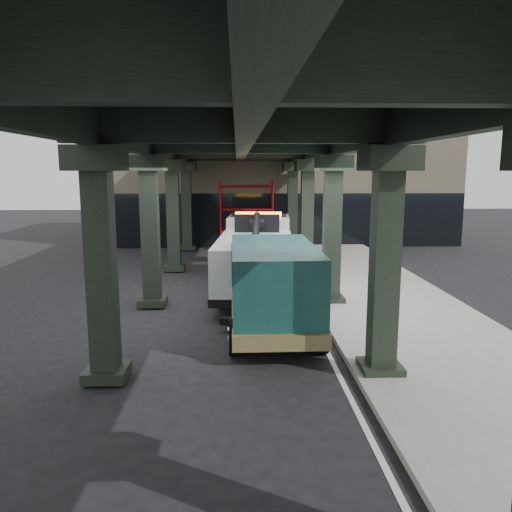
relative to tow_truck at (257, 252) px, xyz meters
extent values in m
plane|color=black|center=(-0.20, -4.42, -1.44)|extent=(90.00, 90.00, 0.00)
cube|color=gray|center=(4.30, -2.42, -1.37)|extent=(5.00, 40.00, 0.15)
cube|color=silver|center=(1.50, -2.42, -1.44)|extent=(0.12, 38.00, 0.01)
cube|color=black|center=(2.40, -8.42, 1.06)|extent=(0.55, 0.55, 5.00)
cube|color=black|center=(2.40, -8.42, 3.31)|extent=(1.10, 1.10, 0.50)
cube|color=black|center=(2.40, -8.42, -1.26)|extent=(0.90, 0.90, 0.24)
cube|color=black|center=(2.40, -2.42, 1.06)|extent=(0.55, 0.55, 5.00)
cube|color=black|center=(2.40, -2.42, 3.31)|extent=(1.10, 1.10, 0.50)
cube|color=black|center=(2.40, -2.42, -1.26)|extent=(0.90, 0.90, 0.24)
cube|color=black|center=(2.40, 3.58, 1.06)|extent=(0.55, 0.55, 5.00)
cube|color=black|center=(2.40, 3.58, 3.31)|extent=(1.10, 1.10, 0.50)
cube|color=black|center=(2.40, 3.58, -1.26)|extent=(0.90, 0.90, 0.24)
cube|color=black|center=(2.40, 9.58, 1.06)|extent=(0.55, 0.55, 5.00)
cube|color=black|center=(2.40, 9.58, 3.31)|extent=(1.10, 1.10, 0.50)
cube|color=black|center=(2.40, 9.58, -1.26)|extent=(0.90, 0.90, 0.24)
cube|color=black|center=(-3.60, -8.42, 1.06)|extent=(0.55, 0.55, 5.00)
cube|color=black|center=(-3.60, -8.42, 3.31)|extent=(1.10, 1.10, 0.50)
cube|color=black|center=(-3.60, -8.42, -1.26)|extent=(0.90, 0.90, 0.24)
cube|color=black|center=(-3.60, -2.42, 1.06)|extent=(0.55, 0.55, 5.00)
cube|color=black|center=(-3.60, -2.42, 3.31)|extent=(1.10, 1.10, 0.50)
cube|color=black|center=(-3.60, -2.42, -1.26)|extent=(0.90, 0.90, 0.24)
cube|color=black|center=(-3.60, 3.58, 1.06)|extent=(0.55, 0.55, 5.00)
cube|color=black|center=(-3.60, 3.58, 3.31)|extent=(1.10, 1.10, 0.50)
cube|color=black|center=(-3.60, 3.58, -1.26)|extent=(0.90, 0.90, 0.24)
cube|color=black|center=(-3.60, 9.58, 1.06)|extent=(0.55, 0.55, 5.00)
cube|color=black|center=(-3.60, 9.58, 3.31)|extent=(1.10, 1.10, 0.50)
cube|color=black|center=(-3.60, 9.58, -1.26)|extent=(0.90, 0.90, 0.24)
cube|color=black|center=(2.40, -2.42, 4.11)|extent=(0.35, 32.00, 1.10)
cube|color=black|center=(-3.60, -2.42, 4.11)|extent=(0.35, 32.00, 1.10)
cube|color=black|center=(-0.60, -2.42, 4.11)|extent=(0.35, 32.00, 1.10)
cube|color=black|center=(-0.60, -2.42, 4.81)|extent=(7.40, 32.00, 0.30)
cube|color=#C6B793|center=(1.80, 15.58, 2.56)|extent=(22.00, 10.00, 8.00)
cylinder|color=red|center=(-1.70, 10.48, 0.56)|extent=(0.08, 0.08, 4.00)
cylinder|color=red|center=(-1.70, 9.68, 0.56)|extent=(0.08, 0.08, 4.00)
cylinder|color=red|center=(1.30, 10.48, 0.56)|extent=(0.08, 0.08, 4.00)
cylinder|color=red|center=(1.30, 9.68, 0.56)|extent=(0.08, 0.08, 4.00)
cylinder|color=red|center=(-0.20, 10.48, -0.44)|extent=(3.00, 0.08, 0.08)
cylinder|color=red|center=(-0.20, 10.48, 0.86)|extent=(3.00, 0.08, 0.08)
cylinder|color=red|center=(-0.20, 10.48, 2.16)|extent=(3.00, 0.08, 0.08)
cube|color=black|center=(-0.04, -0.55, -0.70)|extent=(1.66, 8.07, 0.27)
cube|color=silver|center=(0.16, 2.16, 0.21)|extent=(2.69, 2.74, 1.92)
cube|color=silver|center=(0.25, 3.28, -0.32)|extent=(2.56, 0.93, 0.96)
cube|color=black|center=(0.18, 2.43, 0.75)|extent=(2.45, 1.56, 0.91)
cube|color=silver|center=(-0.13, -1.78, 0.00)|extent=(2.96, 5.52, 1.50)
cube|color=orange|center=(0.15, 1.95, 1.28)|extent=(1.94, 0.44, 0.17)
cube|color=black|center=(0.03, 0.35, 1.07)|extent=(1.75, 0.77, 0.64)
cylinder|color=black|center=(-0.12, -1.57, 0.80)|extent=(0.53, 3.75, 1.43)
cube|color=black|center=(-0.34, -4.50, -1.07)|extent=(0.43, 1.52, 0.19)
cube|color=black|center=(-0.39, -5.24, -1.12)|extent=(1.72, 0.39, 0.19)
cylinder|color=black|center=(-0.99, 2.57, -0.86)|extent=(0.46, 1.20, 1.17)
cylinder|color=silver|center=(-0.99, 2.57, -0.86)|extent=(0.46, 0.68, 0.65)
cylinder|color=black|center=(1.36, 2.39, -0.86)|extent=(0.46, 1.20, 1.17)
cylinder|color=silver|center=(1.36, 2.39, -0.86)|extent=(0.46, 0.68, 0.65)
cylinder|color=black|center=(-1.25, -0.95, -0.86)|extent=(0.46, 1.20, 1.17)
cylinder|color=silver|center=(-1.25, -0.95, -0.86)|extent=(0.46, 0.68, 0.65)
cylinder|color=black|center=(1.09, -1.12, -0.86)|extent=(0.46, 1.20, 1.17)
cylinder|color=silver|center=(1.09, -1.12, -0.86)|extent=(0.46, 0.68, 0.65)
cylinder|color=black|center=(-1.35, -2.33, -0.86)|extent=(0.46, 1.20, 1.17)
cylinder|color=silver|center=(-1.35, -2.33, -0.86)|extent=(0.46, 0.68, 0.65)
cylinder|color=black|center=(0.99, -2.51, -0.86)|extent=(0.46, 1.20, 1.17)
cylinder|color=silver|center=(0.99, -2.51, -0.86)|extent=(0.46, 0.68, 0.65)
cube|color=#12433F|center=(0.20, -2.40, -0.42)|extent=(2.21, 1.20, 0.96)
cube|color=#12433F|center=(0.24, -5.35, 0.00)|extent=(2.31, 4.85, 2.09)
cube|color=olive|center=(0.23, -4.92, -0.85)|extent=(2.36, 6.03, 0.38)
cube|color=black|center=(0.21, -2.83, 0.43)|extent=(2.09, 0.48, 0.89)
cube|color=black|center=(0.23, -5.03, 0.54)|extent=(2.33, 3.88, 0.59)
cube|color=silver|center=(0.20, -1.84, -0.85)|extent=(2.14, 0.15, 0.32)
cylinder|color=black|center=(-0.87, -2.47, -0.99)|extent=(0.31, 0.90, 0.90)
cylinder|color=silver|center=(-0.87, -2.47, -0.99)|extent=(0.35, 0.50, 0.50)
cylinder|color=black|center=(1.28, -2.44, -0.99)|extent=(0.31, 0.90, 0.90)
cylinder|color=silver|center=(1.28, -2.44, -0.99)|extent=(0.35, 0.50, 0.50)
cylinder|color=black|center=(-0.82, -6.97, -0.99)|extent=(0.31, 0.90, 0.90)
cylinder|color=silver|center=(-0.82, -6.97, -0.99)|extent=(0.35, 0.50, 0.50)
cylinder|color=black|center=(1.33, -6.94, -0.99)|extent=(0.31, 0.90, 0.90)
cylinder|color=silver|center=(1.33, -6.94, -0.99)|extent=(0.35, 0.50, 0.50)
camera|label=1|loc=(-0.74, -18.78, 3.06)|focal=35.00mm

